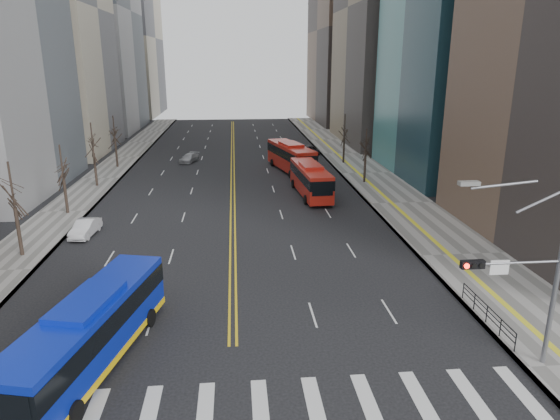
# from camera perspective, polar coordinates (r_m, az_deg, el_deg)

# --- Properties ---
(ground) EXTENTS (220.00, 220.00, 0.00)m
(ground) POSITION_cam_1_polar(r_m,az_deg,el_deg) (23.11, -5.40, -21.85)
(ground) COLOR black
(sidewalk_right) EXTENTS (7.00, 130.00, 0.15)m
(sidewalk_right) POSITION_cam_1_polar(r_m,az_deg,el_deg) (66.90, 9.77, 4.17)
(sidewalk_right) COLOR slate
(sidewalk_right) RESTS_ON ground
(sidewalk_left) EXTENTS (5.00, 130.00, 0.15)m
(sidewalk_left) POSITION_cam_1_polar(r_m,az_deg,el_deg) (66.84, -19.74, 3.41)
(sidewalk_left) COLOR slate
(sidewalk_left) RESTS_ON ground
(crosswalk) EXTENTS (26.70, 4.00, 0.01)m
(crosswalk) POSITION_cam_1_polar(r_m,az_deg,el_deg) (23.10, -5.40, -21.84)
(crosswalk) COLOR silver
(crosswalk) RESTS_ON ground
(centerline) EXTENTS (0.55, 100.00, 0.01)m
(centerline) POSITION_cam_1_polar(r_m,az_deg,el_deg) (74.47, -5.43, 5.56)
(centerline) COLOR gold
(centerline) RESTS_ON ground
(signal_mast) EXTENTS (5.37, 0.37, 9.39)m
(signal_mast) POSITION_cam_1_polar(r_m,az_deg,el_deg) (25.94, 26.53, -6.68)
(signal_mast) COLOR gray
(signal_mast) RESTS_ON ground
(pedestrian_railing) EXTENTS (0.06, 6.06, 1.02)m
(pedestrian_railing) POSITION_cam_1_polar(r_m,az_deg,el_deg) (30.94, 22.58, -10.64)
(pedestrian_railing) COLOR black
(pedestrian_railing) RESTS_ON sidewalk_right
(street_trees) EXTENTS (35.20, 47.20, 7.60)m
(street_trees) POSITION_cam_1_polar(r_m,az_deg,el_deg) (54.01, -13.25, 6.17)
(street_trees) COLOR black
(street_trees) RESTS_ON ground
(blue_bus) EXTENTS (5.44, 12.68, 3.60)m
(blue_bus) POSITION_cam_1_polar(r_m,az_deg,el_deg) (26.36, -20.86, -12.75)
(blue_bus) COLOR #0B20A6
(blue_bus) RESTS_ON ground
(red_bus_near) EXTENTS (3.35, 11.27, 3.53)m
(red_bus_near) POSITION_cam_1_polar(r_m,az_deg,el_deg) (55.00, 3.51, 3.68)
(red_bus_near) COLOR red
(red_bus_near) RESTS_ON ground
(red_bus_far) EXTENTS (5.53, 12.52, 3.84)m
(red_bus_far) POSITION_cam_1_polar(r_m,az_deg,el_deg) (67.13, 1.25, 6.24)
(red_bus_far) COLOR red
(red_bus_far) RESTS_ON ground
(car_white) EXTENTS (1.89, 4.33, 1.39)m
(car_white) POSITION_cam_1_polar(r_m,az_deg,el_deg) (45.57, -21.37, -1.92)
(car_white) COLOR silver
(car_white) RESTS_ON ground
(car_dark_mid) EXTENTS (2.61, 3.87, 1.22)m
(car_dark_mid) POSITION_cam_1_polar(r_m,az_deg,el_deg) (74.52, 2.69, 6.10)
(car_dark_mid) COLOR black
(car_dark_mid) RESTS_ON ground
(car_silver) EXTENTS (3.11, 4.65, 1.25)m
(car_silver) POSITION_cam_1_polar(r_m,az_deg,el_deg) (74.68, -10.34, 5.88)
(car_silver) COLOR #9D9EA2
(car_silver) RESTS_ON ground
(car_dark_far) EXTENTS (2.59, 4.57, 1.21)m
(car_dark_far) POSITION_cam_1_polar(r_m,az_deg,el_deg) (80.27, 3.58, 6.85)
(car_dark_far) COLOR black
(car_dark_far) RESTS_ON ground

